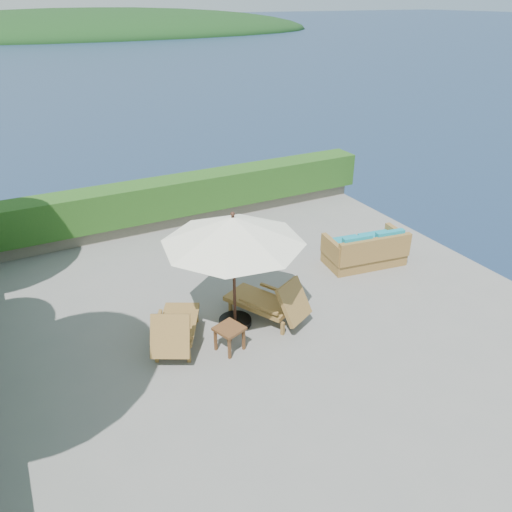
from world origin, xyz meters
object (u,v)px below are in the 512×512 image
lounge_left (175,328)px  lounge_right (271,302)px  side_table (229,331)px  patio_umbrella (233,231)px  wicker_loveseat (366,251)px

lounge_left → lounge_right: size_ratio=0.97×
lounge_left → side_table: (0.84, -0.58, 0.01)m
patio_umbrella → lounge_right: bearing=-14.8°
patio_umbrella → wicker_loveseat: size_ratio=1.62×
side_table → wicker_loveseat: size_ratio=0.29×
patio_umbrella → lounge_left: 2.11m
lounge_right → side_table: lounge_right is taller
lounge_left → patio_umbrella: bearing=33.7°
patio_umbrella → lounge_left: bearing=-174.1°
patio_umbrella → wicker_loveseat: 4.37m
lounge_right → side_table: (-1.17, -0.52, -0.00)m
lounge_right → patio_umbrella: bearing=138.3°
wicker_loveseat → side_table: bearing=-153.0°
patio_umbrella → lounge_left: patio_umbrella is taller
lounge_left → side_table: lounge_left is taller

